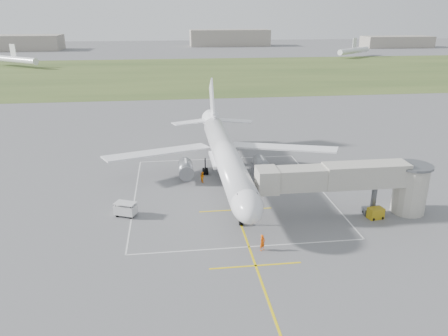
{
  "coord_description": "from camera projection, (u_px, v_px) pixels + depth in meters",
  "views": [
    {
      "loc": [
        -8.51,
        -63.59,
        25.75
      ],
      "look_at": [
        -0.84,
        -4.0,
        4.0
      ],
      "focal_mm": 35.0,
      "sensor_mm": 36.0,
      "label": 1
    }
  ],
  "objects": [
    {
      "name": "apron_markings",
      "position": [
        231.0,
        198.0,
        63.67
      ],
      "size": [
        28.2,
        60.0,
        0.01
      ],
      "color": "yellow",
      "rests_on": "ground"
    },
    {
      "name": "ramp_worker_wing",
      "position": [
        202.0,
        177.0,
        69.09
      ],
      "size": [
        1.02,
        1.08,
        1.76
      ],
      "primitive_type": "imported",
      "rotation": [
        0.0,
        0.0,
        2.12
      ],
      "color": "orange",
      "rests_on": "ground"
    },
    {
      "name": "ramp_worker_nose",
      "position": [
        262.0,
        243.0,
        49.39
      ],
      "size": [
        0.85,
        0.79,
        1.96
      ],
      "primitive_type": "imported",
      "rotation": [
        0.0,
        0.0,
        0.6
      ],
      "color": "#EE5207",
      "rests_on": "ground"
    },
    {
      "name": "gpu_unit",
      "position": [
        376.0,
        213.0,
        57.12
      ],
      "size": [
        2.14,
        1.67,
        1.46
      ],
      "rotation": [
        0.0,
        0.0,
        0.17
      ],
      "color": "#AE8F15",
      "rests_on": "ground"
    },
    {
      "name": "airliner",
      "position": [
        225.0,
        155.0,
        68.3
      ],
      "size": [
        38.93,
        46.75,
        13.52
      ],
      "color": "white",
      "rests_on": "ground"
    },
    {
      "name": "ground",
      "position": [
        226.0,
        183.0,
        69.09
      ],
      "size": [
        700.0,
        700.0,
        0.0
      ],
      "primitive_type": "plane",
      "color": "#555658",
      "rests_on": "ground"
    },
    {
      "name": "grass_strip",
      "position": [
        187.0,
        73.0,
        190.33
      ],
      "size": [
        700.0,
        120.0,
        0.02
      ],
      "primitive_type": "cube",
      "color": "#384C21",
      "rests_on": "ground"
    },
    {
      "name": "distant_aircraft",
      "position": [
        201.0,
        55.0,
        231.93
      ],
      "size": [
        208.36,
        49.13,
        8.85
      ],
      "color": "white",
      "rests_on": "ground"
    },
    {
      "name": "baggage_cart",
      "position": [
        126.0,
        209.0,
        57.71
      ],
      "size": [
        3.17,
        2.6,
        1.91
      ],
      "rotation": [
        0.0,
        0.0,
        -0.41
      ],
      "color": "silver",
      "rests_on": "ground"
    },
    {
      "name": "distant_hangars",
      "position": [
        155.0,
        41.0,
        312.71
      ],
      "size": [
        345.0,
        49.0,
        12.0
      ],
      "color": "gray",
      "rests_on": "ground"
    },
    {
      "name": "jet_bridge",
      "position": [
        359.0,
        182.0,
        56.78
      ],
      "size": [
        23.4,
        5.0,
        7.2
      ],
      "color": "#A5A095",
      "rests_on": "ground"
    }
  ]
}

